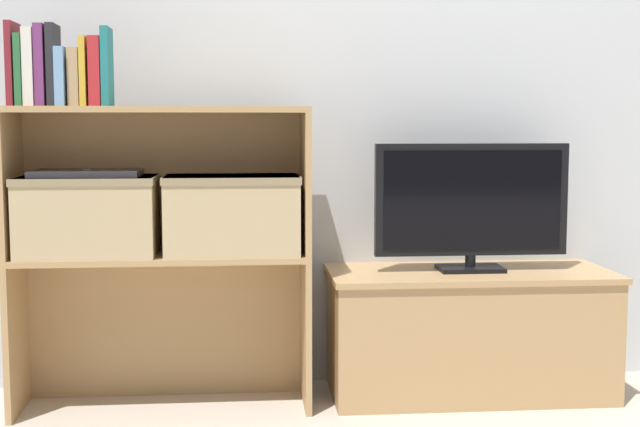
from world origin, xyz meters
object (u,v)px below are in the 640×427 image
object	(u,v)px
book_crimson	(97,72)
tv	(471,203)
book_maroon	(13,64)
laptop	(87,173)
book_plum	(43,66)
book_forest	(23,71)
book_mustard	(85,72)
book_charcoal	(54,65)
book_skyblue	(63,77)
storage_basket_right	(232,211)
book_tan	(76,77)
tv_stand	(469,332)
book_teal	(107,67)
book_ivory	(32,68)
storage_basket_left	(88,213)

from	to	relation	value
book_crimson	tv	bearing A→B (deg)	4.38
book_maroon	laptop	distance (m)	0.40
book_plum	laptop	distance (m)	0.36
book_forest	book_mustard	xyz separation A→B (m)	(0.19, 0.00, -0.00)
book_charcoal	book_crimson	distance (m)	0.13
tv	book_skyblue	world-z (taller)	book_skyblue
book_forest	storage_basket_right	world-z (taller)	book_forest
book_charcoal	book_tan	distance (m)	0.08
book_forest	book_tan	world-z (taller)	book_forest
tv_stand	book_teal	bearing A→B (deg)	-175.43
book_ivory	storage_basket_left	size ratio (longest dim) A/B	0.54
tv_stand	book_forest	xyz separation A→B (m)	(-1.46, -0.10, 0.89)
book_tan	book_crimson	bearing A→B (deg)	0.00
tv	book_forest	bearing A→B (deg)	-176.30
tv_stand	storage_basket_right	size ratio (longest dim) A/B	2.22
tv_stand	laptop	distance (m)	1.40
tv_stand	book_maroon	size ratio (longest dim) A/B	3.77
tv_stand	book_maroon	bearing A→B (deg)	-176.31
book_skyblue	book_ivory	bearing A→B (deg)	180.00
book_skyblue	book_tan	size ratio (longest dim) A/B	1.01
book_forest	book_charcoal	distance (m)	0.10
book_skyblue	storage_basket_left	size ratio (longest dim) A/B	0.41
book_plum	tv	bearing A→B (deg)	3.87
book_mustard	laptop	distance (m)	0.32
book_crimson	laptop	bearing A→B (deg)	145.14
book_skyblue	book_teal	xyz separation A→B (m)	(0.14, 0.00, 0.03)
tv_stand	book_mustard	bearing A→B (deg)	-175.67
book_skyblue	laptop	xyz separation A→B (m)	(0.06, 0.03, -0.30)
tv_stand	book_charcoal	world-z (taller)	book_charcoal
book_maroon	book_teal	xyz separation A→B (m)	(0.29, -0.00, -0.01)
storage_basket_right	laptop	bearing A→B (deg)	-180.00
book_forest	book_tan	bearing A→B (deg)	0.00
book_forest	book_crimson	bearing A→B (deg)	0.00
book_maroon	book_teal	bearing A→B (deg)	-0.00
book_mustard	book_maroon	bearing A→B (deg)	180.00
book_plum	storage_basket_right	world-z (taller)	book_plum
book_skyblue	laptop	distance (m)	0.31
tv_stand	book_maroon	world-z (taller)	book_maroon
book_skyblue	book_teal	bearing A→B (deg)	0.00
book_crimson	storage_basket_left	world-z (taller)	book_crimson
book_ivory	book_skyblue	size ratio (longest dim) A/B	1.32
book_plum	book_mustard	world-z (taller)	book_plum
book_forest	storage_basket_right	xyz separation A→B (m)	(0.65, 0.03, -0.45)
book_maroon	book_plum	world-z (taller)	book_maroon
tv_stand	storage_basket_left	world-z (taller)	storage_basket_left
book_charcoal	book_mustard	xyz separation A→B (m)	(0.10, 0.00, -0.02)
book_forest	book_mustard	world-z (taller)	book_forest
book_forest	book_skyblue	bearing A→B (deg)	0.00
book_forest	book_mustard	size ratio (longest dim) A/B	1.02
book_mustard	book_teal	xyz separation A→B (m)	(0.07, -0.00, 0.02)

